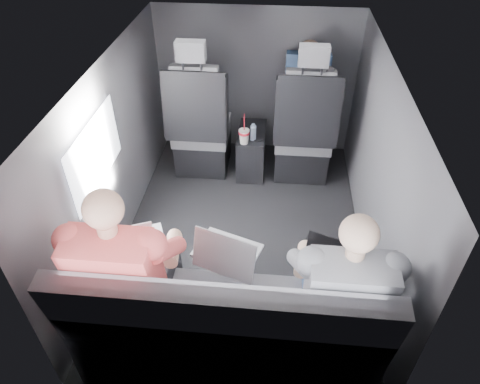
# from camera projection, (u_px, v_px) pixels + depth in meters

# --- Properties ---
(floor) EXTENTS (2.60, 2.60, 0.00)m
(floor) POSITION_uv_depth(u_px,v_px,m) (243.00, 234.00, 3.34)
(floor) COLOR black
(floor) RESTS_ON ground
(ceiling) EXTENTS (2.60, 2.60, 0.00)m
(ceiling) POSITION_uv_depth(u_px,v_px,m) (244.00, 69.00, 2.49)
(ceiling) COLOR #B2B2AD
(ceiling) RESTS_ON panel_back
(panel_left) EXTENTS (0.02, 2.60, 1.35)m
(panel_left) POSITION_uv_depth(u_px,v_px,m) (115.00, 156.00, 2.98)
(panel_left) COLOR #56565B
(panel_left) RESTS_ON floor
(panel_right) EXTENTS (0.02, 2.60, 1.35)m
(panel_right) POSITION_uv_depth(u_px,v_px,m) (377.00, 171.00, 2.85)
(panel_right) COLOR #56565B
(panel_right) RESTS_ON floor
(panel_front) EXTENTS (1.80, 0.02, 1.35)m
(panel_front) POSITION_uv_depth(u_px,v_px,m) (256.00, 82.00, 3.92)
(panel_front) COLOR #56565B
(panel_front) RESTS_ON floor
(panel_back) EXTENTS (1.80, 0.02, 1.35)m
(panel_back) POSITION_uv_depth(u_px,v_px,m) (218.00, 330.00, 1.91)
(panel_back) COLOR #56565B
(panel_back) RESTS_ON floor
(side_window) EXTENTS (0.02, 0.75, 0.42)m
(side_window) POSITION_uv_depth(u_px,v_px,m) (96.00, 154.00, 2.61)
(side_window) COLOR white
(side_window) RESTS_ON panel_left
(seatbelt) EXTENTS (0.35, 0.11, 0.59)m
(seatbelt) POSITION_uv_depth(u_px,v_px,m) (308.00, 104.00, 3.33)
(seatbelt) COLOR black
(seatbelt) RESTS_ON front_seat_right
(front_seat_left) EXTENTS (0.52, 0.58, 1.26)m
(front_seat_left) POSITION_uv_depth(u_px,v_px,m) (201.00, 131.00, 3.77)
(front_seat_left) COLOR black
(front_seat_left) RESTS_ON floor
(front_seat_right) EXTENTS (0.52, 0.58, 1.26)m
(front_seat_right) POSITION_uv_depth(u_px,v_px,m) (303.00, 137.00, 3.71)
(front_seat_right) COLOR black
(front_seat_right) RESTS_ON floor
(center_console) EXTENTS (0.24, 0.48, 0.41)m
(center_console) POSITION_uv_depth(u_px,v_px,m) (252.00, 151.00, 3.90)
(center_console) COLOR black
(center_console) RESTS_ON floor
(rear_bench) EXTENTS (1.60, 0.57, 0.92)m
(rear_bench) POSITION_uv_depth(u_px,v_px,m) (226.00, 330.00, 2.33)
(rear_bench) COLOR slate
(rear_bench) RESTS_ON floor
(soda_cup) EXTENTS (0.09, 0.09, 0.28)m
(soda_cup) POSITION_uv_depth(u_px,v_px,m) (244.00, 136.00, 3.58)
(soda_cup) COLOR white
(soda_cup) RESTS_ON center_console
(water_bottle) EXTENTS (0.05, 0.05, 0.15)m
(water_bottle) POSITION_uv_depth(u_px,v_px,m) (253.00, 132.00, 3.63)
(water_bottle) COLOR #A0C6D9
(water_bottle) RESTS_ON center_console
(laptop_white) EXTENTS (0.41, 0.44, 0.25)m
(laptop_white) POSITION_uv_depth(u_px,v_px,m) (131.00, 245.00, 2.37)
(laptop_white) COLOR silver
(laptop_white) RESTS_ON passenger_rear_left
(laptop_silver) EXTENTS (0.41, 0.42, 0.25)m
(laptop_silver) POSITION_uv_depth(u_px,v_px,m) (226.00, 252.00, 2.33)
(laptop_silver) COLOR #ADADB1
(laptop_silver) RESTS_ON rear_bench
(laptop_black) EXTENTS (0.40, 0.41, 0.24)m
(laptop_black) POSITION_uv_depth(u_px,v_px,m) (334.00, 256.00, 2.31)
(laptop_black) COLOR black
(laptop_black) RESTS_ON passenger_rear_right
(passenger_rear_left) EXTENTS (0.51, 0.63, 1.24)m
(passenger_rear_left) POSITION_uv_depth(u_px,v_px,m) (130.00, 270.00, 2.23)
(passenger_rear_left) COLOR #2D2E32
(passenger_rear_left) RESTS_ON rear_bench
(passenger_rear_right) EXTENTS (0.48, 0.60, 1.19)m
(passenger_rear_right) POSITION_uv_depth(u_px,v_px,m) (340.00, 288.00, 2.17)
(passenger_rear_right) COLOR navy
(passenger_rear_right) RESTS_ON rear_bench
(passenger_front_right) EXTENTS (0.37, 0.37, 0.71)m
(passenger_front_right) POSITION_uv_depth(u_px,v_px,m) (306.00, 87.00, 3.69)
(passenger_front_right) COLOR navy
(passenger_front_right) RESTS_ON front_seat_right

